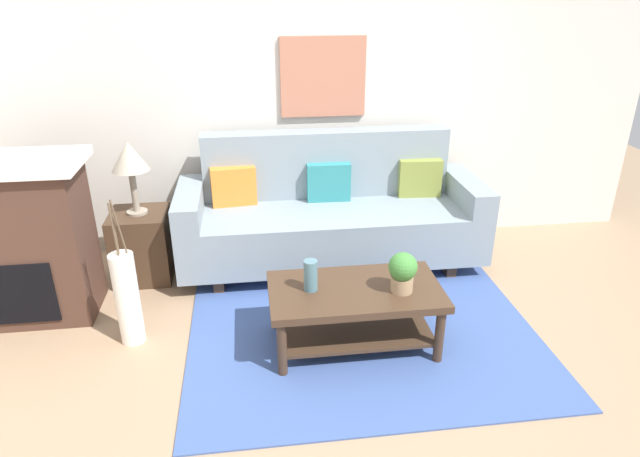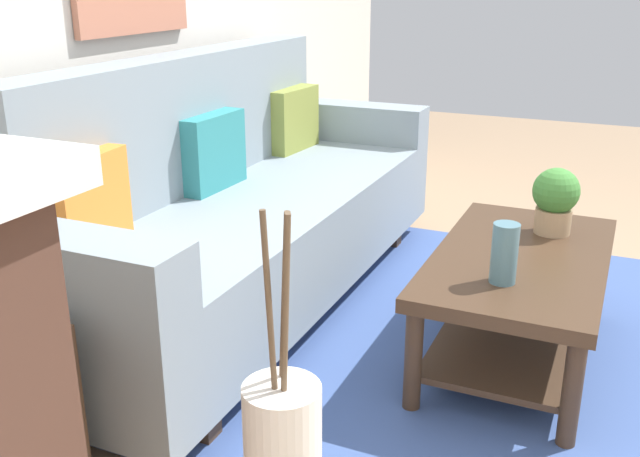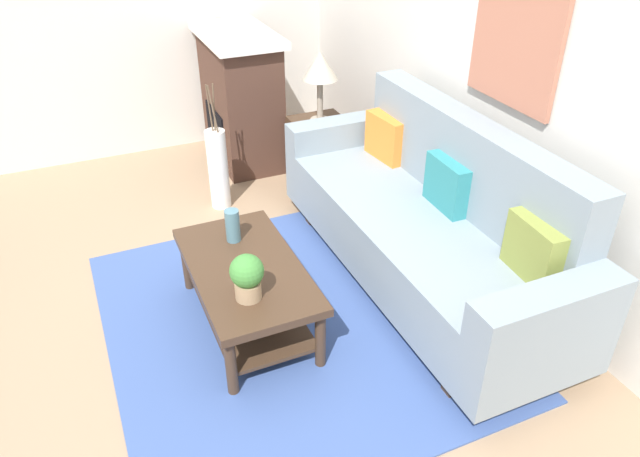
% 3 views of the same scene
% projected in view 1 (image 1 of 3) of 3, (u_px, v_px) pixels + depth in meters
% --- Properties ---
extents(ground_plane, '(9.72, 9.72, 0.00)m').
position_uv_depth(ground_plane, '(375.00, 367.00, 3.44)').
color(ground_plane, '#9E7F60').
extents(wall_back, '(5.72, 0.10, 2.70)m').
position_uv_depth(wall_back, '(329.00, 91.00, 4.68)').
color(wall_back, silver).
rests_on(wall_back, ground_plane).
extents(area_rug, '(2.35, 2.13, 0.01)m').
position_uv_depth(area_rug, '(359.00, 322.00, 3.89)').
color(area_rug, '#3D5693').
rests_on(area_rug, ground_plane).
extents(couch, '(2.46, 0.84, 1.08)m').
position_uv_depth(couch, '(330.00, 215.00, 4.56)').
color(couch, gray).
rests_on(couch, ground_plane).
extents(throw_pillow_orange, '(0.37, 0.16, 0.32)m').
position_uv_depth(throw_pillow_orange, '(234.00, 186.00, 4.48)').
color(throw_pillow_orange, orange).
rests_on(throw_pillow_orange, couch).
extents(throw_pillow_teal, '(0.36, 0.13, 0.32)m').
position_uv_depth(throw_pillow_teal, '(328.00, 182.00, 4.57)').
color(throw_pillow_teal, teal).
rests_on(throw_pillow_teal, couch).
extents(throw_pillow_olive, '(0.37, 0.15, 0.32)m').
position_uv_depth(throw_pillow_olive, '(420.00, 178.00, 4.67)').
color(throw_pillow_olive, olive).
rests_on(throw_pillow_olive, couch).
extents(coffee_table, '(1.10, 0.60, 0.43)m').
position_uv_depth(coffee_table, '(355.00, 304.00, 3.53)').
color(coffee_table, '#422D1E').
rests_on(coffee_table, ground_plane).
extents(tabletop_vase, '(0.09, 0.09, 0.20)m').
position_uv_depth(tabletop_vase, '(311.00, 275.00, 3.42)').
color(tabletop_vase, slate).
rests_on(tabletop_vase, coffee_table).
extents(potted_plant_tabletop, '(0.18, 0.18, 0.26)m').
position_uv_depth(potted_plant_tabletop, '(403.00, 271.00, 3.39)').
color(potted_plant_tabletop, tan).
rests_on(potted_plant_tabletop, coffee_table).
extents(side_table, '(0.44, 0.44, 0.56)m').
position_uv_depth(side_table, '(142.00, 245.00, 4.38)').
color(side_table, '#422D1E').
rests_on(side_table, ground_plane).
extents(table_lamp, '(0.28, 0.28, 0.57)m').
position_uv_depth(table_lamp, '(129.00, 159.00, 4.09)').
color(table_lamp, gray).
rests_on(table_lamp, side_table).
extents(fireplace, '(1.02, 0.58, 1.16)m').
position_uv_depth(fireplace, '(19.00, 240.00, 3.77)').
color(fireplace, '#472D23').
rests_on(fireplace, ground_plane).
extents(floor_vase, '(0.16, 0.16, 0.65)m').
position_uv_depth(floor_vase, '(127.00, 299.00, 3.57)').
color(floor_vase, white).
rests_on(floor_vase, ground_plane).
extents(floor_vase_branch_a, '(0.05, 0.05, 0.36)m').
position_uv_depth(floor_vase_branch_a, '(119.00, 228.00, 3.36)').
color(floor_vase_branch_a, brown).
rests_on(floor_vase_branch_a, floor_vase).
extents(floor_vase_branch_b, '(0.01, 0.03, 0.36)m').
position_uv_depth(floor_vase_branch_b, '(114.00, 227.00, 3.37)').
color(floor_vase_branch_b, brown).
rests_on(floor_vase_branch_b, floor_vase).
extents(floor_vase_branch_c, '(0.02, 0.03, 0.36)m').
position_uv_depth(floor_vase_branch_c, '(113.00, 230.00, 3.34)').
color(floor_vase_branch_c, brown).
rests_on(floor_vase_branch_c, floor_vase).
extents(framed_painting, '(0.71, 0.03, 0.65)m').
position_uv_depth(framed_painting, '(323.00, 77.00, 4.55)').
color(framed_painting, '#B77056').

